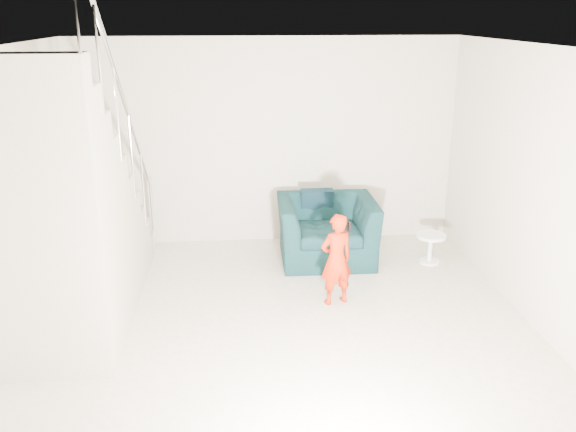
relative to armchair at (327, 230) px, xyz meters
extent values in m
plane|color=tan|center=(-0.71, -1.98, -0.39)|extent=(5.50, 5.50, 0.00)
plane|color=silver|center=(-0.71, -1.98, 2.31)|extent=(5.50, 5.50, 0.00)
plane|color=#B7AE95|center=(-0.71, 0.77, 0.96)|extent=(5.00, 0.00, 5.00)
plane|color=#B7AE95|center=(-0.71, -4.73, 0.96)|extent=(5.00, 0.00, 5.00)
plane|color=#B7AE95|center=(1.79, -1.98, 0.96)|extent=(0.00, 5.50, 5.50)
imported|color=black|center=(0.00, 0.00, 0.00)|extent=(1.22, 1.07, 0.78)
imported|color=#B03205|center=(-0.09, -1.23, 0.11)|extent=(0.43, 0.35, 1.01)
cylinder|color=silver|center=(1.27, -0.23, -0.04)|extent=(0.37, 0.37, 0.04)
cylinder|color=silver|center=(1.27, -0.23, -0.22)|extent=(0.06, 0.06, 0.33)
cylinder|color=silver|center=(1.27, -0.23, -0.38)|extent=(0.26, 0.26, 0.03)
cube|color=#ADA089|center=(-2.71, 0.37, -0.25)|extent=(1.00, 0.30, 0.27)
cube|color=#ADA089|center=(-2.71, 0.07, -0.12)|extent=(1.00, 0.30, 0.54)
cube|color=#ADA089|center=(-2.71, -0.23, 0.02)|extent=(1.00, 0.30, 0.81)
cube|color=#ADA089|center=(-2.71, -0.53, 0.15)|extent=(1.00, 0.30, 1.08)
cube|color=#ADA089|center=(-2.71, -0.83, 0.29)|extent=(1.00, 0.30, 1.35)
cube|color=#ADA089|center=(-2.71, -1.13, 0.42)|extent=(1.00, 0.30, 1.62)
cube|color=#ADA089|center=(-2.71, -1.43, 0.56)|extent=(1.00, 0.30, 1.89)
cube|color=#ADA089|center=(-2.71, -1.73, 0.69)|extent=(1.00, 0.30, 2.16)
cube|color=#ADA089|center=(-2.71, -2.03, 0.83)|extent=(1.00, 0.30, 2.43)
cube|color=#ADA089|center=(-2.71, -2.33, 0.96)|extent=(1.00, 0.30, 2.70)
cylinder|color=silver|center=(-2.21, -0.98, 1.86)|extent=(0.04, 3.03, 2.73)
cylinder|color=silver|center=(-2.21, 0.52, 0.11)|extent=(0.04, 0.04, 1.00)
cube|color=black|center=(-0.08, 0.35, 0.24)|extent=(0.42, 0.20, 0.41)
cube|color=black|center=(-0.51, 0.02, 0.10)|extent=(0.04, 0.43, 0.48)
cube|color=black|center=(0.03, -1.25, 0.49)|extent=(0.04, 0.05, 0.10)
camera|label=1|loc=(-1.13, -7.10, 2.60)|focal=38.00mm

